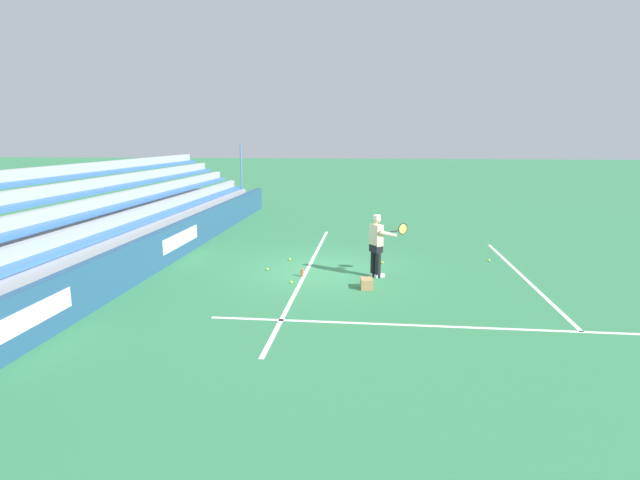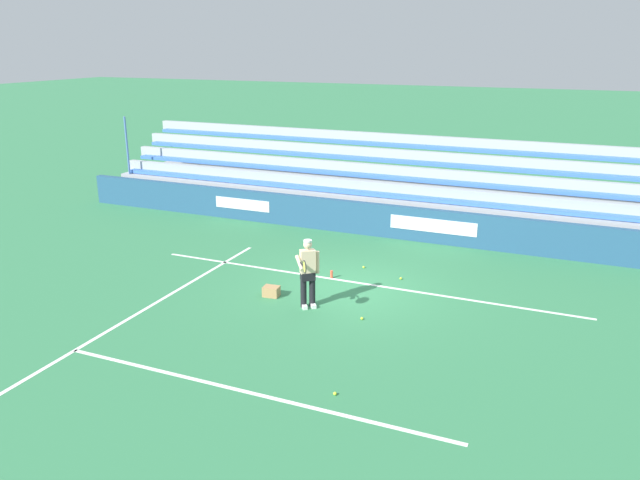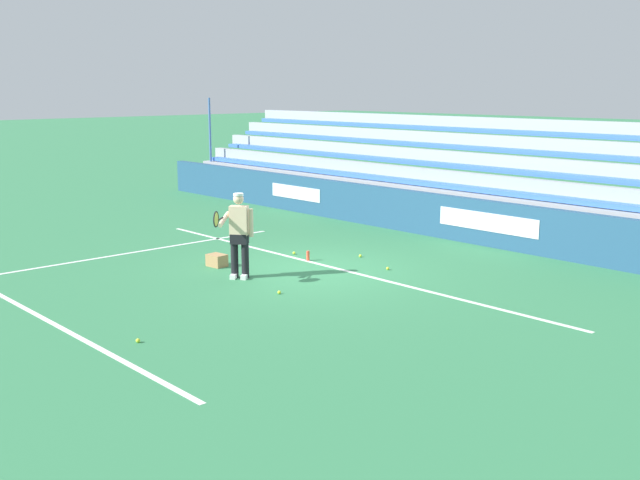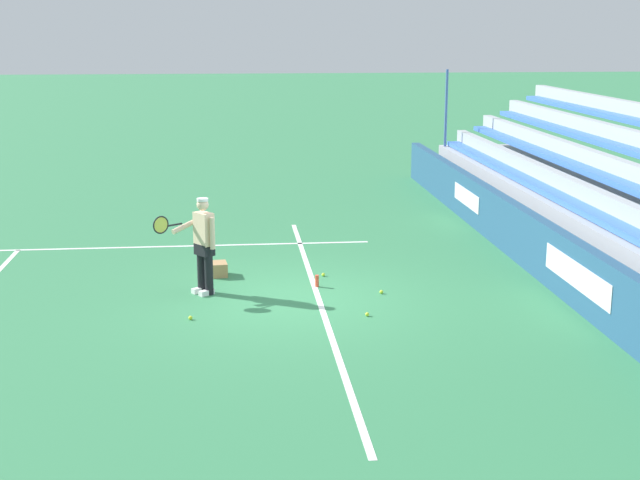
% 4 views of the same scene
% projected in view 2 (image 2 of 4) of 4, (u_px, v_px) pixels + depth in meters
% --- Properties ---
extents(ground_plane, '(160.00, 160.00, 0.00)m').
position_uv_depth(ground_plane, '(349.00, 289.00, 16.39)').
color(ground_plane, '#337A4C').
extents(court_baseline_white, '(12.00, 0.10, 0.01)m').
position_uv_depth(court_baseline_white, '(356.00, 282.00, 16.83)').
color(court_baseline_white, white).
rests_on(court_baseline_white, ground).
extents(court_sideline_white, '(0.10, 12.00, 0.01)m').
position_uv_depth(court_sideline_white, '(123.00, 322.00, 14.43)').
color(court_sideline_white, white).
rests_on(court_sideline_white, ground).
extents(court_service_line_white, '(8.22, 0.10, 0.01)m').
position_uv_depth(court_service_line_white, '(245.00, 391.00, 11.58)').
color(court_service_line_white, white).
rests_on(court_service_line_white, ground).
extents(back_wall_sponsor_board, '(25.19, 0.25, 1.10)m').
position_uv_depth(back_wall_sponsor_board, '(401.00, 223.00, 20.44)').
color(back_wall_sponsor_board, navy).
rests_on(back_wall_sponsor_board, ground).
extents(bleacher_stand, '(23.93, 3.20, 3.40)m').
position_uv_depth(bleacher_stand, '(419.00, 201.00, 22.33)').
color(bleacher_stand, '#9EA3A8').
rests_on(bleacher_stand, ground).
extents(tennis_player, '(0.64, 1.05, 1.71)m').
position_uv_depth(tennis_player, '(308.00, 273.00, 15.02)').
color(tennis_player, black).
rests_on(tennis_player, ground).
extents(ball_box_cardboard, '(0.43, 0.34, 0.26)m').
position_uv_depth(ball_box_cardboard, '(271.00, 291.00, 15.90)').
color(ball_box_cardboard, '#A87F51').
rests_on(ball_box_cardboard, ground).
extents(tennis_ball_on_baseline, '(0.07, 0.07, 0.07)m').
position_uv_depth(tennis_ball_on_baseline, '(401.00, 278.00, 17.04)').
color(tennis_ball_on_baseline, '#CCE533').
rests_on(tennis_ball_on_baseline, ground).
extents(tennis_ball_by_box, '(0.07, 0.07, 0.07)m').
position_uv_depth(tennis_ball_by_box, '(362.00, 318.00, 14.57)').
color(tennis_ball_by_box, '#CCE533').
rests_on(tennis_ball_by_box, ground).
extents(tennis_ball_stray_back, '(0.07, 0.07, 0.07)m').
position_uv_depth(tennis_ball_stray_back, '(364.00, 267.00, 17.89)').
color(tennis_ball_stray_back, '#CCE533').
rests_on(tennis_ball_stray_back, ground).
extents(tennis_ball_far_right, '(0.07, 0.07, 0.07)m').
position_uv_depth(tennis_ball_far_right, '(311.00, 271.00, 17.56)').
color(tennis_ball_far_right, '#CCE533').
rests_on(tennis_ball_far_right, ground).
extents(tennis_ball_near_player, '(0.07, 0.07, 0.07)m').
position_uv_depth(tennis_ball_near_player, '(335.00, 394.00, 11.45)').
color(tennis_ball_near_player, '#CCE533').
rests_on(tennis_ball_near_player, ground).
extents(water_bottle, '(0.07, 0.07, 0.22)m').
position_uv_depth(water_bottle, '(332.00, 274.00, 17.11)').
color(water_bottle, '#EA4C33').
rests_on(water_bottle, ground).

